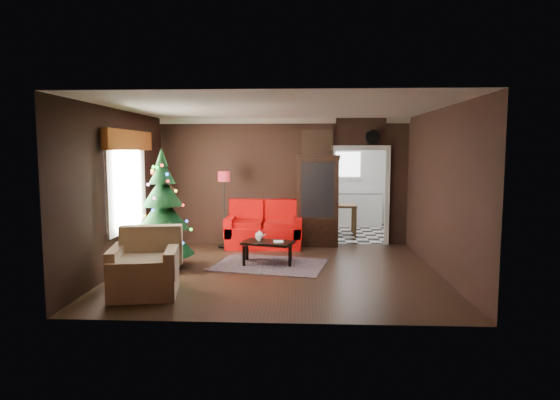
{
  "coord_description": "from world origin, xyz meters",
  "views": [
    {
      "loc": [
        0.44,
        -8.06,
        2.09
      ],
      "look_at": [
        0.0,
        0.9,
        1.15
      ],
      "focal_mm": 30.38,
      "sensor_mm": 36.0,
      "label": 1
    }
  ],
  "objects_px": {
    "floor_lamp": "(224,209)",
    "armchair": "(144,263)",
    "christmas_tree": "(163,210)",
    "kitchen_table": "(341,219)",
    "loveseat": "(264,224)",
    "curio_cabinet": "(317,203)",
    "wall_clock": "(373,137)",
    "teapot": "(259,235)",
    "coffee_table": "(268,252)"
  },
  "relations": [
    {
      "from": "curio_cabinet",
      "to": "wall_clock",
      "type": "bearing_deg",
      "value": 8.53
    },
    {
      "from": "floor_lamp",
      "to": "armchair",
      "type": "relative_size",
      "value": 1.65
    },
    {
      "from": "armchair",
      "to": "curio_cabinet",
      "type": "bearing_deg",
      "value": 44.32
    },
    {
      "from": "floor_lamp",
      "to": "kitchen_table",
      "type": "bearing_deg",
      "value": 33.15
    },
    {
      "from": "coffee_table",
      "to": "teapot",
      "type": "distance_m",
      "value": 0.37
    },
    {
      "from": "loveseat",
      "to": "curio_cabinet",
      "type": "distance_m",
      "value": 1.25
    },
    {
      "from": "armchair",
      "to": "coffee_table",
      "type": "distance_m",
      "value": 2.58
    },
    {
      "from": "curio_cabinet",
      "to": "teapot",
      "type": "distance_m",
      "value": 1.99
    },
    {
      "from": "loveseat",
      "to": "kitchen_table",
      "type": "relative_size",
      "value": 2.27
    },
    {
      "from": "loveseat",
      "to": "teapot",
      "type": "relative_size",
      "value": 9.83
    },
    {
      "from": "armchair",
      "to": "coffee_table",
      "type": "xyz_separation_m",
      "value": [
        1.65,
        1.97,
        -0.25
      ]
    },
    {
      "from": "christmas_tree",
      "to": "armchair",
      "type": "relative_size",
      "value": 2.05
    },
    {
      "from": "curio_cabinet",
      "to": "christmas_tree",
      "type": "distance_m",
      "value": 3.52
    },
    {
      "from": "curio_cabinet",
      "to": "kitchen_table",
      "type": "relative_size",
      "value": 2.53
    },
    {
      "from": "christmas_tree",
      "to": "kitchen_table",
      "type": "bearing_deg",
      "value": 46.19
    },
    {
      "from": "curio_cabinet",
      "to": "christmas_tree",
      "type": "bearing_deg",
      "value": -142.33
    },
    {
      "from": "coffee_table",
      "to": "wall_clock",
      "type": "xyz_separation_m",
      "value": [
        2.16,
        1.92,
        2.17
      ]
    },
    {
      "from": "christmas_tree",
      "to": "wall_clock",
      "type": "height_order",
      "value": "wall_clock"
    },
    {
      "from": "armchair",
      "to": "kitchen_table",
      "type": "bearing_deg",
      "value": 47.06
    },
    {
      "from": "coffee_table",
      "to": "kitchen_table",
      "type": "relative_size",
      "value": 1.2
    },
    {
      "from": "coffee_table",
      "to": "wall_clock",
      "type": "bearing_deg",
      "value": 41.61
    },
    {
      "from": "wall_clock",
      "to": "kitchen_table",
      "type": "relative_size",
      "value": 0.43
    },
    {
      "from": "floor_lamp",
      "to": "christmas_tree",
      "type": "height_order",
      "value": "christmas_tree"
    },
    {
      "from": "loveseat",
      "to": "coffee_table",
      "type": "bearing_deg",
      "value": -82.75
    },
    {
      "from": "loveseat",
      "to": "curio_cabinet",
      "type": "xyz_separation_m",
      "value": [
        1.15,
        0.22,
        0.45
      ]
    },
    {
      "from": "armchair",
      "to": "christmas_tree",
      "type": "bearing_deg",
      "value": 85.87
    },
    {
      "from": "floor_lamp",
      "to": "wall_clock",
      "type": "bearing_deg",
      "value": 8.58
    },
    {
      "from": "curio_cabinet",
      "to": "wall_clock",
      "type": "height_order",
      "value": "wall_clock"
    },
    {
      "from": "christmas_tree",
      "to": "teapot",
      "type": "relative_size",
      "value": 11.82
    },
    {
      "from": "loveseat",
      "to": "curio_cabinet",
      "type": "height_order",
      "value": "curio_cabinet"
    },
    {
      "from": "floor_lamp",
      "to": "wall_clock",
      "type": "height_order",
      "value": "wall_clock"
    },
    {
      "from": "wall_clock",
      "to": "curio_cabinet",
      "type": "bearing_deg",
      "value": -171.47
    },
    {
      "from": "curio_cabinet",
      "to": "kitchen_table",
      "type": "distance_m",
      "value": 1.67
    },
    {
      "from": "christmas_tree",
      "to": "kitchen_table",
      "type": "distance_m",
      "value": 5.01
    },
    {
      "from": "curio_cabinet",
      "to": "kitchen_table",
      "type": "bearing_deg",
      "value": 65.56
    },
    {
      "from": "teapot",
      "to": "coffee_table",
      "type": "bearing_deg",
      "value": -43.77
    },
    {
      "from": "armchair",
      "to": "teapot",
      "type": "distance_m",
      "value": 2.6
    },
    {
      "from": "christmas_tree",
      "to": "kitchen_table",
      "type": "height_order",
      "value": "christmas_tree"
    },
    {
      "from": "loveseat",
      "to": "teapot",
      "type": "bearing_deg",
      "value": -89.25
    },
    {
      "from": "loveseat",
      "to": "wall_clock",
      "type": "bearing_deg",
      "value": 9.66
    },
    {
      "from": "christmas_tree",
      "to": "armchair",
      "type": "distance_m",
      "value": 1.68
    },
    {
      "from": "floor_lamp",
      "to": "christmas_tree",
      "type": "distance_m",
      "value": 2.02
    },
    {
      "from": "loveseat",
      "to": "curio_cabinet",
      "type": "relative_size",
      "value": 0.89
    },
    {
      "from": "christmas_tree",
      "to": "wall_clock",
      "type": "distance_m",
      "value": 4.8
    },
    {
      "from": "armchair",
      "to": "teapot",
      "type": "bearing_deg",
      "value": 44.85
    },
    {
      "from": "armchair",
      "to": "kitchen_table",
      "type": "relative_size",
      "value": 1.33
    },
    {
      "from": "curio_cabinet",
      "to": "wall_clock",
      "type": "relative_size",
      "value": 5.94
    },
    {
      "from": "floor_lamp",
      "to": "coffee_table",
      "type": "bearing_deg",
      "value": -53.85
    },
    {
      "from": "curio_cabinet",
      "to": "christmas_tree",
      "type": "relative_size",
      "value": 0.93
    },
    {
      "from": "curio_cabinet",
      "to": "armchair",
      "type": "relative_size",
      "value": 1.91
    }
  ]
}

